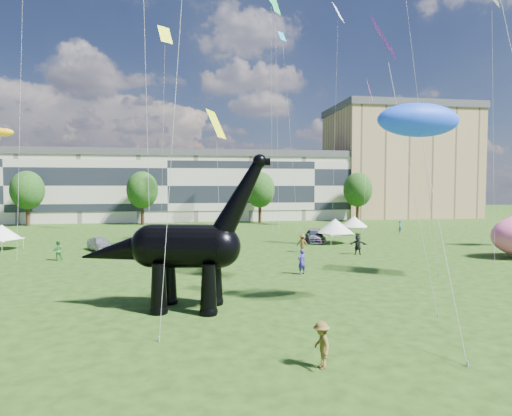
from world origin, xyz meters
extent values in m
plane|color=#16330C|center=(0.00, 0.00, 0.00)|extent=(220.00, 220.00, 0.00)
cube|color=beige|center=(-8.00, 62.00, 6.00)|extent=(78.00, 11.00, 12.00)
cube|color=tan|center=(40.00, 65.00, 11.00)|extent=(28.00, 18.00, 22.00)
cylinder|color=#382314|center=(-30.00, 53.00, 1.60)|extent=(0.56, 0.56, 3.20)
ellipsoid|color=#14380F|center=(-30.00, 53.00, 6.32)|extent=(5.20, 5.20, 6.24)
cylinder|color=#382314|center=(-12.00, 53.00, 1.60)|extent=(0.56, 0.56, 3.20)
ellipsoid|color=#14380F|center=(-12.00, 53.00, 6.32)|extent=(5.20, 5.20, 6.24)
cylinder|color=#382314|center=(8.00, 53.00, 1.60)|extent=(0.56, 0.56, 3.20)
ellipsoid|color=#14380F|center=(8.00, 53.00, 6.32)|extent=(5.20, 5.20, 6.24)
cylinder|color=#382314|center=(26.00, 53.00, 1.60)|extent=(0.56, 0.56, 3.20)
ellipsoid|color=#14380F|center=(26.00, 53.00, 6.32)|extent=(5.20, 5.20, 6.24)
cone|color=black|center=(-5.84, 1.30, 1.28)|extent=(1.07, 1.07, 2.57)
sphere|color=black|center=(-5.84, 1.30, 0.15)|extent=(0.94, 0.94, 0.94)
cone|color=black|center=(-5.41, 3.13, 1.28)|extent=(1.07, 1.07, 2.57)
sphere|color=black|center=(-5.41, 3.13, 0.15)|extent=(0.94, 0.94, 0.94)
cone|color=black|center=(-3.34, 0.71, 1.28)|extent=(1.07, 1.07, 2.57)
sphere|color=black|center=(-3.34, 0.71, 0.15)|extent=(0.94, 0.94, 0.94)
cone|color=black|center=(-2.91, 2.54, 1.28)|extent=(1.07, 1.07, 2.57)
sphere|color=black|center=(-2.91, 2.54, 0.15)|extent=(0.94, 0.94, 0.94)
cylinder|color=black|center=(-4.46, 1.94, 3.34)|extent=(4.03, 3.08, 2.31)
sphere|color=black|center=(-6.21, 2.35, 3.34)|extent=(2.31, 2.31, 2.31)
sphere|color=black|center=(-2.71, 1.53, 3.34)|extent=(2.23, 2.23, 2.23)
cone|color=black|center=(-1.69, 1.29, 5.82)|extent=(3.43, 1.99, 4.53)
sphere|color=black|center=(-0.68, 1.04, 7.78)|extent=(0.72, 0.72, 0.72)
cylinder|color=black|center=(-0.43, 0.99, 7.74)|extent=(0.67, 0.50, 0.38)
cone|color=black|center=(-7.93, 2.76, 3.05)|extent=(4.82, 2.79, 2.51)
imported|color=silver|center=(-13.15, 23.80, 0.71)|extent=(3.47, 4.47, 1.42)
imported|color=slate|center=(-8.86, 19.56, 0.71)|extent=(4.55, 3.08, 1.42)
imported|color=silver|center=(-3.70, 24.43, 0.80)|extent=(5.76, 2.71, 1.59)
imported|color=#595960|center=(10.07, 26.73, 0.70)|extent=(2.67, 5.05, 1.40)
cube|color=white|center=(12.04, 25.44, 1.16)|extent=(3.81, 3.81, 0.13)
cone|color=white|center=(12.04, 25.44, 2.00)|extent=(4.83, 4.83, 1.58)
cylinder|color=#999999|center=(10.95, 23.66, 0.58)|extent=(0.06, 0.06, 1.16)
cylinder|color=#999999|center=(13.82, 24.35, 0.58)|extent=(0.06, 0.06, 1.16)
cylinder|color=#999999|center=(10.26, 26.53, 0.58)|extent=(0.06, 0.06, 1.16)
cylinder|color=#999999|center=(13.13, 27.22, 0.58)|extent=(0.06, 0.06, 1.16)
cube|color=white|center=(17.56, 33.58, 1.01)|extent=(3.39, 3.39, 0.11)
cone|color=white|center=(17.56, 33.58, 1.75)|extent=(4.29, 4.29, 1.38)
cylinder|color=#999999|center=(15.98, 32.67, 0.51)|extent=(0.06, 0.06, 1.01)
cylinder|color=#999999|center=(18.47, 32.00, 0.51)|extent=(0.06, 0.06, 1.01)
cylinder|color=#999999|center=(16.65, 35.16, 0.51)|extent=(0.06, 0.06, 1.01)
cylinder|color=#999999|center=(19.14, 34.49, 0.51)|extent=(0.06, 0.06, 1.01)
cube|color=white|center=(-23.13, 26.01, 1.06)|extent=(3.80, 3.80, 0.12)
cone|color=white|center=(-23.13, 26.01, 1.83)|extent=(4.81, 4.81, 1.44)
cylinder|color=#999999|center=(-22.43, 24.24, 0.53)|extent=(0.06, 0.06, 1.06)
cylinder|color=#999999|center=(-23.83, 27.78, 0.53)|extent=(0.06, 0.06, 1.06)
cylinder|color=#999999|center=(-21.36, 26.71, 0.53)|extent=(0.06, 0.06, 1.06)
imported|color=#442B62|center=(-6.93, 26.06, 0.85)|extent=(0.43, 1.00, 1.69)
imported|color=#306B78|center=(24.07, 33.35, 0.89)|extent=(0.67, 0.77, 1.78)
imported|color=black|center=(11.52, 17.54, 0.93)|extent=(1.82, 1.06, 1.87)
imported|color=brown|center=(6.68, 19.71, 0.88)|extent=(1.31, 1.05, 1.77)
imported|color=#327F36|center=(-15.62, 18.52, 0.87)|extent=(0.98, 0.85, 1.74)
imported|color=brown|center=(-2.54, 11.91, 0.80)|extent=(0.82, 0.92, 1.59)
imported|color=brown|center=(0.35, -6.27, 0.84)|extent=(0.68, 1.12, 1.68)
imported|color=#322893|center=(3.87, 9.55, 0.93)|extent=(0.80, 0.70, 1.85)
plane|color=#D6EE14|center=(-1.26, 26.66, 13.26)|extent=(2.80, 3.67, 3.08)
plane|color=silver|center=(17.65, 40.86, 31.97)|extent=(2.84, 3.21, 2.65)
plane|color=green|center=(7.75, 38.61, 31.43)|extent=(2.27, 2.32, 2.30)
plane|color=#DD3D8F|center=(22.82, 41.04, 20.82)|extent=(2.49, 3.50, 3.30)
plane|color=#6916A0|center=(7.36, 3.93, 15.35)|extent=(2.57, 3.03, 2.33)
plane|color=#0C94C2|center=(9.06, 40.10, 27.82)|extent=(1.70, 1.47, 1.41)
plane|color=#DC4C0E|center=(25.60, 32.07, 14.01)|extent=(2.35, 2.92, 2.34)
ellipsoid|color=#EDA90C|center=(-22.41, 25.17, 11.79)|extent=(2.23, 2.03, 0.82)
plane|color=#E8FA15|center=(-7.20, 37.64, 26.34)|extent=(2.57, 2.18, 2.30)
ellipsoid|color=blue|center=(7.24, -0.41, 9.84)|extent=(4.64, 4.23, 1.70)
plane|color=green|center=(7.52, 40.60, 32.86)|extent=(1.45, 1.43, 1.10)
camera|label=1|loc=(-4.29, -20.70, 6.52)|focal=30.00mm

